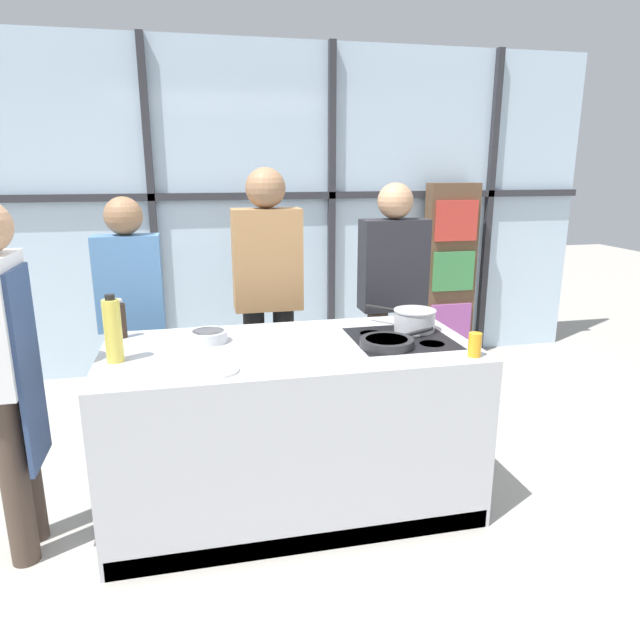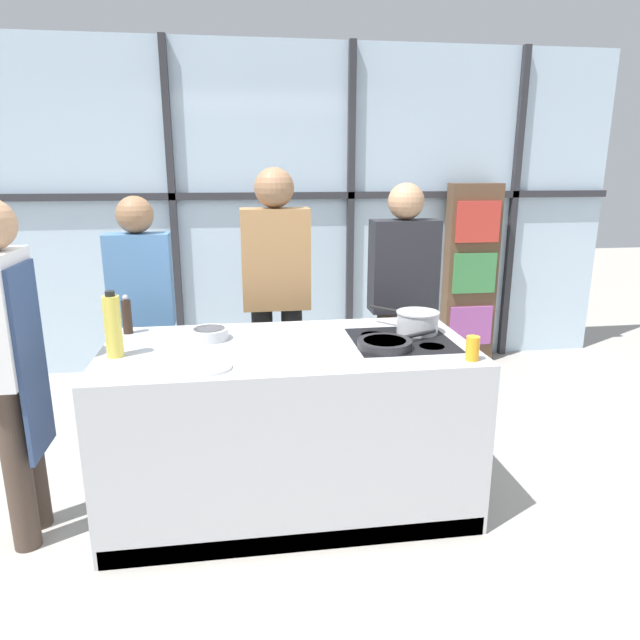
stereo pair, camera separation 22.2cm
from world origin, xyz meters
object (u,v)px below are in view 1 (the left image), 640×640
mixing_bowl (208,336)px  spectator_far_left (132,310)px  oil_bottle (113,330)px  juice_glass_near (475,345)px  frying_pan (388,342)px  saucepan (414,319)px  chef (5,361)px  spectator_center_left (268,288)px  pepper_grinder (121,320)px  white_plate (214,370)px  spectator_center_right (392,293)px

mixing_bowl → spectator_far_left: bearing=123.6°
oil_bottle → juice_glass_near: (1.69, -0.30, -0.09)m
frying_pan → saucepan: (0.24, 0.25, 0.04)m
spectator_far_left → mixing_bowl: spectator_far_left is taller
frying_pan → saucepan: saucepan is taller
chef → mixing_bowl: (0.89, 0.29, -0.03)m
spectator_center_left → pepper_grinder: bearing=29.8°
spectator_far_left → spectator_center_left: spectator_center_left is taller
saucepan → mixing_bowl: bearing=178.3°
spectator_far_left → juice_glass_near: size_ratio=13.77×
white_plate → juice_glass_near: size_ratio=1.88×
saucepan → oil_bottle: size_ratio=1.12×
white_plate → juice_glass_near: 1.24m
spectator_far_left → spectator_center_left: bearing=180.0°
mixing_bowl → spectator_center_right: bearing=28.1°
spectator_center_right → oil_bottle: size_ratio=5.21×
oil_bottle → spectator_center_right: bearing=27.7°
oil_bottle → saucepan: bearing=6.8°
spectator_center_left → saucepan: (0.73, -0.70, -0.07)m
chef → white_plate: 0.92m
spectator_far_left → white_plate: spectator_far_left is taller
spectator_center_left → frying_pan: spectator_center_left is taller
mixing_bowl → saucepan: bearing=-1.7°
spectator_far_left → mixing_bowl: size_ratio=7.96×
spectator_center_right → juice_glass_near: size_ratio=14.37×
pepper_grinder → oil_bottle: bearing=-88.6°
spectator_center_right → chef: bearing=24.2°
oil_bottle → pepper_grinder: bearing=91.4°
chef → spectator_center_left: bearing=126.6°
spectator_center_right → white_plate: size_ratio=7.64×
spectator_center_left → mixing_bowl: bearing=58.8°
saucepan → juice_glass_near: saucepan is taller
pepper_grinder → spectator_center_right: bearing=16.0°
white_plate → pepper_grinder: bearing=125.5°
oil_bottle → juice_glass_near: size_ratio=2.76×
frying_pan → pepper_grinder: 1.42m
white_plate → mixing_bowl: size_ratio=1.09×
saucepan → spectator_center_left: bearing=136.0°
pepper_grinder → juice_glass_near: bearing=-22.5°
white_plate → frying_pan: bearing=11.6°
mixing_bowl → oil_bottle: 0.51m
spectator_center_right → white_plate: (-1.24, -1.13, -0.05)m
frying_pan → oil_bottle: 1.34m
chef → pepper_grinder: chef is taller
chef → spectator_far_left: size_ratio=1.03×
spectator_center_left → oil_bottle: spectator_center_left is taller
chef → oil_bottle: bearing=99.2°
frying_pan → spectator_far_left: bearing=144.5°
spectator_center_right → frying_pan: size_ratio=3.65×
spectator_center_right → saucepan: spectator_center_right is taller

